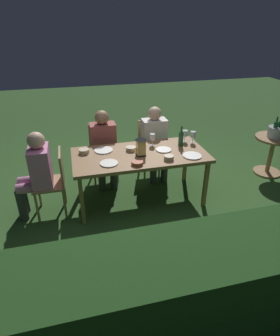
{
  "coord_description": "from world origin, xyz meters",
  "views": [
    {
      "loc": [
        0.84,
        3.33,
        2.33
      ],
      "look_at": [
        0.0,
        0.0,
        0.51
      ],
      "focal_mm": 30.19,
      "sensor_mm": 36.0,
      "label": 1
    }
  ],
  "objects_px": {
    "bowl_dip": "(84,151)",
    "plate_c": "(164,150)",
    "dining_table": "(140,157)",
    "wine_glass_c": "(152,137)",
    "person_in_cream": "(155,140)",
    "bowl_salad": "(131,149)",
    "person_in_pink": "(36,171)",
    "wine_glass_a": "(193,135)",
    "chair_head_far": "(54,180)",
    "person_in_rust": "(104,145)",
    "bowl_olives": "(137,163)",
    "plate_a": "(104,150)",
    "lantern_centerpiece": "(141,145)",
    "wine_glass_b": "(185,134)",
    "chair_side_left_b": "(103,149)",
    "ice_bucket": "(276,131)",
    "side_table": "(272,149)",
    "chair_side_left_a": "(152,144)",
    "plate_b": "(192,156)",
    "bowl_bread": "(169,157)",
    "green_bottle_on_table": "(181,138)",
    "plate_d": "(109,163)"
  },
  "relations": [
    {
      "from": "bowl_dip",
      "to": "plate_c",
      "type": "bearing_deg",
      "value": 170.77
    },
    {
      "from": "dining_table",
      "to": "wine_glass_c",
      "type": "distance_m",
      "value": 0.38
    },
    {
      "from": "person_in_cream",
      "to": "bowl_salad",
      "type": "height_order",
      "value": "person_in_cream"
    },
    {
      "from": "person_in_pink",
      "to": "wine_glass_a",
      "type": "xyz_separation_m",
      "value": [
        -2.18,
        -0.19,
        0.21
      ]
    },
    {
      "from": "dining_table",
      "to": "chair_head_far",
      "type": "xyz_separation_m",
      "value": [
        1.15,
        0.0,
        -0.19
      ]
    },
    {
      "from": "person_in_rust",
      "to": "bowl_olives",
      "type": "relative_size",
      "value": 7.75
    },
    {
      "from": "plate_a",
      "to": "plate_c",
      "type": "relative_size",
      "value": 1.18
    },
    {
      "from": "wine_glass_c",
      "to": "plate_a",
      "type": "relative_size",
      "value": 0.67
    },
    {
      "from": "lantern_centerpiece",
      "to": "bowl_olives",
      "type": "xyz_separation_m",
      "value": [
        0.11,
        0.26,
        -0.12
      ]
    },
    {
      "from": "person_in_rust",
      "to": "bowl_dip",
      "type": "xyz_separation_m",
      "value": [
        0.32,
        0.43,
        0.12
      ]
    },
    {
      "from": "bowl_olives",
      "to": "person_in_pink",
      "type": "bearing_deg",
      "value": -13.7
    },
    {
      "from": "wine_glass_a",
      "to": "lantern_centerpiece",
      "type": "bearing_deg",
      "value": 15.47
    },
    {
      "from": "lantern_centerpiece",
      "to": "bowl_olives",
      "type": "bearing_deg",
      "value": 66.62
    },
    {
      "from": "person_in_rust",
      "to": "bowl_salad",
      "type": "relative_size",
      "value": 8.5
    },
    {
      "from": "bowl_olives",
      "to": "wine_glass_b",
      "type": "bearing_deg",
      "value": -146.76
    },
    {
      "from": "chair_side_left_b",
      "to": "ice_bucket",
      "type": "relative_size",
      "value": 2.53
    },
    {
      "from": "chair_head_far",
      "to": "wine_glass_c",
      "type": "relative_size",
      "value": 5.15
    },
    {
      "from": "wine_glass_a",
      "to": "bowl_salad",
      "type": "relative_size",
      "value": 1.25
    },
    {
      "from": "side_table",
      "to": "person_in_pink",
      "type": "bearing_deg",
      "value": 3.95
    },
    {
      "from": "plate_a",
      "to": "side_table",
      "type": "xyz_separation_m",
      "value": [
        -2.76,
        -0.04,
        -0.3
      ]
    },
    {
      "from": "chair_side_left_a",
      "to": "ice_bucket",
      "type": "bearing_deg",
      "value": 163.25
    },
    {
      "from": "wine_glass_c",
      "to": "dining_table",
      "type": "bearing_deg",
      "value": 44.97
    },
    {
      "from": "wine_glass_c",
      "to": "bowl_olives",
      "type": "bearing_deg",
      "value": 56.95
    },
    {
      "from": "dining_table",
      "to": "bowl_olives",
      "type": "xyz_separation_m",
      "value": [
        0.11,
        0.3,
        0.08
      ]
    },
    {
      "from": "chair_side_left_b",
      "to": "bowl_olives",
      "type": "relative_size",
      "value": 5.86
    },
    {
      "from": "chair_side_left_b",
      "to": "wine_glass_a",
      "type": "relative_size",
      "value": 5.15
    },
    {
      "from": "plate_a",
      "to": "plate_b",
      "type": "height_order",
      "value": "same"
    },
    {
      "from": "person_in_rust",
      "to": "lantern_centerpiece",
      "type": "bearing_deg",
      "value": 121.18
    },
    {
      "from": "person_in_rust",
      "to": "bowl_dip",
      "type": "distance_m",
      "value": 0.55
    },
    {
      "from": "wine_glass_a",
      "to": "plate_b",
      "type": "relative_size",
      "value": 0.69
    },
    {
      "from": "chair_side_left_a",
      "to": "bowl_bread",
      "type": "xyz_separation_m",
      "value": [
        0.09,
        1.09,
        0.27
      ]
    },
    {
      "from": "plate_a",
      "to": "bowl_bread",
      "type": "xyz_separation_m",
      "value": [
        -0.78,
        0.48,
        0.02
      ]
    },
    {
      "from": "dining_table",
      "to": "person_in_rust",
      "type": "distance_m",
      "value": 0.75
    },
    {
      "from": "person_in_cream",
      "to": "side_table",
      "type": "bearing_deg",
      "value": 168.82
    },
    {
      "from": "person_in_pink",
      "to": "bowl_olives",
      "type": "distance_m",
      "value": 1.27
    },
    {
      "from": "bowl_bread",
      "to": "green_bottle_on_table",
      "type": "bearing_deg",
      "value": -128.57
    },
    {
      "from": "plate_d",
      "to": "bowl_salad",
      "type": "bearing_deg",
      "value": -136.93
    },
    {
      "from": "plate_b",
      "to": "side_table",
      "type": "height_order",
      "value": "plate_b"
    },
    {
      "from": "person_in_cream",
      "to": "green_bottle_on_table",
      "type": "bearing_deg",
      "value": 113.88
    },
    {
      "from": "wine_glass_b",
      "to": "bowl_dip",
      "type": "relative_size",
      "value": 1.22
    },
    {
      "from": "chair_head_far",
      "to": "wine_glass_b",
      "type": "xyz_separation_m",
      "value": [
        -1.89,
        -0.26,
        0.36
      ]
    },
    {
      "from": "plate_a",
      "to": "plate_c",
      "type": "distance_m",
      "value": 0.82
    },
    {
      "from": "person_in_rust",
      "to": "plate_a",
      "type": "relative_size",
      "value": 4.59
    },
    {
      "from": "lantern_centerpiece",
      "to": "bowl_dip",
      "type": "height_order",
      "value": "lantern_centerpiece"
    },
    {
      "from": "plate_a",
      "to": "plate_d",
      "type": "relative_size",
      "value": 1.1
    },
    {
      "from": "plate_b",
      "to": "bowl_olives",
      "type": "height_order",
      "value": "bowl_olives"
    },
    {
      "from": "bowl_bread",
      "to": "plate_b",
      "type": "bearing_deg",
      "value": -176.71
    },
    {
      "from": "plate_c",
      "to": "person_in_cream",
      "type": "bearing_deg",
      "value": -96.02
    },
    {
      "from": "bowl_bread",
      "to": "plate_a",
      "type": "bearing_deg",
      "value": -31.49
    },
    {
      "from": "plate_c",
      "to": "bowl_bread",
      "type": "distance_m",
      "value": 0.29
    }
  ]
}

